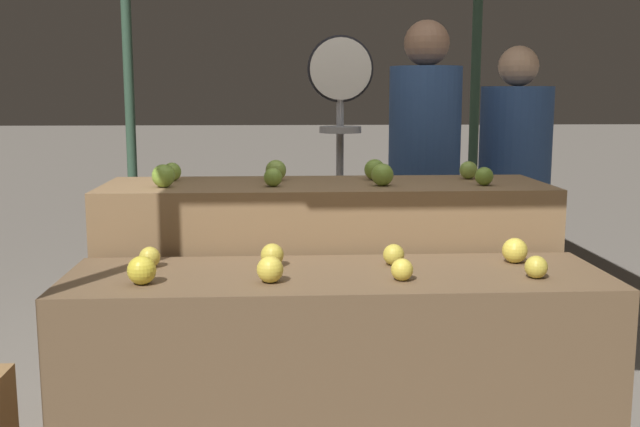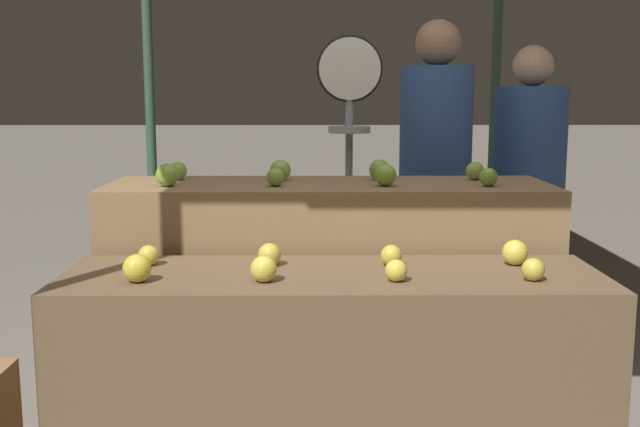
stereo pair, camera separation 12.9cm
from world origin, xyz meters
The scene contains 21 objects.
display_counter_front centered at (0.00, 0.00, 0.39)m, with size 1.78×0.55×0.78m, color brown.
display_counter_back centered at (0.00, 0.60, 0.50)m, with size 1.78×0.55×1.01m, color olive.
apple_front_0 centered at (-0.61, -0.12, 0.83)m, with size 0.09×0.09×0.09m, color gold.
apple_front_1 centered at (-0.22, -0.12, 0.83)m, with size 0.08×0.08×0.08m, color yellow.
apple_front_2 centered at (0.20, -0.11, 0.82)m, with size 0.07×0.07×0.07m, color yellow.
apple_front_3 centered at (0.63, -0.11, 0.82)m, with size 0.07×0.07×0.07m, color gold.
apple_front_4 centered at (-0.63, 0.11, 0.82)m, with size 0.07×0.07×0.07m, color gold.
apple_front_5 centered at (-0.21, 0.11, 0.82)m, with size 0.08×0.08×0.08m, color gold.
apple_front_6 centered at (0.20, 0.10, 0.82)m, with size 0.07×0.07×0.07m, color gold.
apple_front_7 centered at (0.63, 0.11, 0.83)m, with size 0.09×0.09×0.09m, color yellow.
apple_back_0 centered at (-0.63, 0.50, 1.05)m, with size 0.09×0.09×0.09m, color #84AD3D.
apple_back_1 centered at (-0.21, 0.50, 1.05)m, with size 0.07×0.07×0.07m, color #84AD3D.
apple_back_2 centered at (0.22, 0.50, 1.05)m, with size 0.09×0.09×0.09m, color #84AD3D.
apple_back_3 centered at (0.62, 0.49, 1.05)m, with size 0.07×0.07×0.07m, color #7AA338.
apple_back_4 centered at (-0.63, 0.71, 1.05)m, with size 0.08×0.08×0.08m, color #84AD3D.
apple_back_5 centered at (-0.20, 0.70, 1.05)m, with size 0.09×0.09×0.09m, color #8EB247.
apple_back_6 centered at (0.21, 0.70, 1.05)m, with size 0.09×0.09×0.09m, color #7AA338.
apple_back_7 centered at (0.61, 0.71, 1.05)m, with size 0.08×0.08×0.08m, color #8EB247.
produce_scale centered at (0.11, 1.19, 1.21)m, with size 0.31×0.20×1.64m.
person_vendor_at_scale centered at (0.55, 1.36, 1.00)m, with size 0.44×0.44×1.73m.
person_customer_left centered at (1.08, 1.57, 0.92)m, with size 0.50×0.50×1.62m.
Camera 2 is at (-0.06, -2.39, 1.37)m, focal length 42.00 mm.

